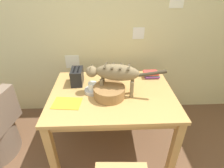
{
  "coord_description": "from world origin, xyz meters",
  "views": [
    {
      "loc": [
        0.0,
        -0.3,
        1.75
      ],
      "look_at": [
        0.06,
        1.19,
        0.84
      ],
      "focal_mm": 28.21,
      "sensor_mm": 36.0,
      "label": 1
    }
  ],
  "objects_px": {
    "book_stack": "(151,74)",
    "wicker_basket": "(109,92)",
    "saucer_bowl": "(93,90)",
    "coffee_mug": "(93,86)",
    "cat": "(114,73)",
    "dining_table": "(112,99)",
    "magazine": "(67,103)",
    "toaster": "(77,76)"
  },
  "relations": [
    {
      "from": "book_stack",
      "to": "wicker_basket",
      "type": "height_order",
      "value": "wicker_basket"
    },
    {
      "from": "saucer_bowl",
      "to": "coffee_mug",
      "type": "xyz_separation_m",
      "value": [
        0.0,
        0.0,
        0.05
      ]
    },
    {
      "from": "cat",
      "to": "coffee_mug",
      "type": "bearing_deg",
      "value": 89.85
    },
    {
      "from": "wicker_basket",
      "to": "cat",
      "type": "bearing_deg",
      "value": 41.34
    },
    {
      "from": "cat",
      "to": "wicker_basket",
      "type": "relative_size",
      "value": 2.42
    },
    {
      "from": "cat",
      "to": "saucer_bowl",
      "type": "height_order",
      "value": "cat"
    },
    {
      "from": "saucer_bowl",
      "to": "book_stack",
      "type": "bearing_deg",
      "value": 23.69
    },
    {
      "from": "dining_table",
      "to": "book_stack",
      "type": "height_order",
      "value": "book_stack"
    },
    {
      "from": "magazine",
      "to": "toaster",
      "type": "height_order",
      "value": "toaster"
    },
    {
      "from": "cat",
      "to": "magazine",
      "type": "distance_m",
      "value": 0.53
    },
    {
      "from": "toaster",
      "to": "coffee_mug",
      "type": "bearing_deg",
      "value": -44.99
    },
    {
      "from": "dining_table",
      "to": "saucer_bowl",
      "type": "distance_m",
      "value": 0.22
    },
    {
      "from": "dining_table",
      "to": "saucer_bowl",
      "type": "height_order",
      "value": "saucer_bowl"
    },
    {
      "from": "coffee_mug",
      "to": "saucer_bowl",
      "type": "bearing_deg",
      "value": 180.0
    },
    {
      "from": "coffee_mug",
      "to": "cat",
      "type": "bearing_deg",
      "value": -11.12
    },
    {
      "from": "cat",
      "to": "wicker_basket",
      "type": "bearing_deg",
      "value": 142.31
    },
    {
      "from": "cat",
      "to": "coffee_mug",
      "type": "xyz_separation_m",
      "value": [
        -0.22,
        0.04,
        -0.16
      ]
    },
    {
      "from": "saucer_bowl",
      "to": "toaster",
      "type": "relative_size",
      "value": 0.85
    },
    {
      "from": "saucer_bowl",
      "to": "book_stack",
      "type": "distance_m",
      "value": 0.73
    },
    {
      "from": "saucer_bowl",
      "to": "coffee_mug",
      "type": "relative_size",
      "value": 1.33
    },
    {
      "from": "magazine",
      "to": "wicker_basket",
      "type": "bearing_deg",
      "value": 19.52
    },
    {
      "from": "dining_table",
      "to": "cat",
      "type": "distance_m",
      "value": 0.32
    },
    {
      "from": "saucer_bowl",
      "to": "toaster",
      "type": "bearing_deg",
      "value": 134.5
    },
    {
      "from": "coffee_mug",
      "to": "wicker_basket",
      "type": "distance_m",
      "value": 0.19
    },
    {
      "from": "wicker_basket",
      "to": "toaster",
      "type": "relative_size",
      "value": 1.53
    },
    {
      "from": "book_stack",
      "to": "toaster",
      "type": "relative_size",
      "value": 0.91
    },
    {
      "from": "dining_table",
      "to": "magazine",
      "type": "distance_m",
      "value": 0.47
    },
    {
      "from": "wicker_basket",
      "to": "toaster",
      "type": "bearing_deg",
      "value": 141.77
    },
    {
      "from": "wicker_basket",
      "to": "toaster",
      "type": "xyz_separation_m",
      "value": [
        -0.34,
        0.27,
        0.03
      ]
    },
    {
      "from": "magazine",
      "to": "wicker_basket",
      "type": "xyz_separation_m",
      "value": [
        0.4,
        0.1,
        0.05
      ]
    },
    {
      "from": "dining_table",
      "to": "cat",
      "type": "relative_size",
      "value": 1.69
    },
    {
      "from": "coffee_mug",
      "to": "magazine",
      "type": "height_order",
      "value": "coffee_mug"
    },
    {
      "from": "magazine",
      "to": "coffee_mug",
      "type": "bearing_deg",
      "value": 44.33
    },
    {
      "from": "cat",
      "to": "wicker_basket",
      "type": "distance_m",
      "value": 0.19
    },
    {
      "from": "coffee_mug",
      "to": "toaster",
      "type": "relative_size",
      "value": 0.64
    },
    {
      "from": "coffee_mug",
      "to": "magazine",
      "type": "distance_m",
      "value": 0.31
    },
    {
      "from": "saucer_bowl",
      "to": "toaster",
      "type": "height_order",
      "value": "toaster"
    },
    {
      "from": "coffee_mug",
      "to": "book_stack",
      "type": "height_order",
      "value": "coffee_mug"
    },
    {
      "from": "saucer_bowl",
      "to": "wicker_basket",
      "type": "relative_size",
      "value": 0.56
    },
    {
      "from": "book_stack",
      "to": "wicker_basket",
      "type": "bearing_deg",
      "value": -142.7
    },
    {
      "from": "cat",
      "to": "saucer_bowl",
      "type": "relative_size",
      "value": 4.35
    },
    {
      "from": "magazine",
      "to": "toaster",
      "type": "bearing_deg",
      "value": 87.27
    }
  ]
}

